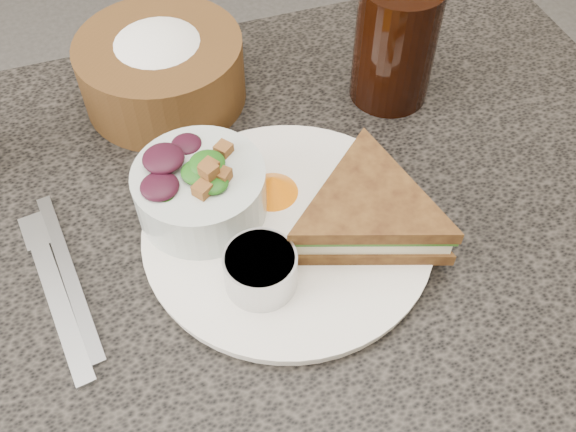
# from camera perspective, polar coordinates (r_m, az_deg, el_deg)

# --- Properties ---
(dining_table) EXTENTS (1.00, 0.70, 0.75)m
(dining_table) POSITION_cam_1_polar(r_m,az_deg,el_deg) (0.96, -2.97, -15.75)
(dining_table) COLOR black
(dining_table) RESTS_ON floor
(dinner_plate) EXTENTS (0.28, 0.28, 0.01)m
(dinner_plate) POSITION_cam_1_polar(r_m,az_deg,el_deg) (0.63, -0.00, -1.35)
(dinner_plate) COLOR white
(dinner_plate) RESTS_ON dining_table
(sandwich) EXTENTS (0.23, 0.23, 0.05)m
(sandwich) POSITION_cam_1_polar(r_m,az_deg,el_deg) (0.61, 7.20, 0.34)
(sandwich) COLOR brown
(sandwich) RESTS_ON dinner_plate
(salad_bowl) EXTENTS (0.15, 0.15, 0.07)m
(salad_bowl) POSITION_cam_1_polar(r_m,az_deg,el_deg) (0.62, -7.87, 2.81)
(salad_bowl) COLOR #B9C4BD
(salad_bowl) RESTS_ON dinner_plate
(dressing_ramekin) EXTENTS (0.09, 0.09, 0.04)m
(dressing_ramekin) POSITION_cam_1_polar(r_m,az_deg,el_deg) (0.57, -2.46, -4.84)
(dressing_ramekin) COLOR #B4B5B6
(dressing_ramekin) RESTS_ON dinner_plate
(orange_wedge) EXTENTS (0.07, 0.07, 0.02)m
(orange_wedge) POSITION_cam_1_polar(r_m,az_deg,el_deg) (0.65, -1.39, 2.79)
(orange_wedge) COLOR orange
(orange_wedge) RESTS_ON dinner_plate
(fork) EXTENTS (0.04, 0.18, 0.00)m
(fork) POSITION_cam_1_polar(r_m,az_deg,el_deg) (0.63, -19.71, -7.20)
(fork) COLOR #AEB1B4
(fork) RESTS_ON dining_table
(knife) EXTENTS (0.04, 0.20, 0.00)m
(knife) POSITION_cam_1_polar(r_m,az_deg,el_deg) (0.64, -18.91, -4.87)
(knife) COLOR #929498
(knife) RESTS_ON dining_table
(bread_basket) EXTENTS (0.20, 0.20, 0.11)m
(bread_basket) POSITION_cam_1_polar(r_m,az_deg,el_deg) (0.75, -11.28, 13.39)
(bread_basket) COLOR #4F2F16
(bread_basket) RESTS_ON dining_table
(cola_glass) EXTENTS (0.11, 0.11, 0.15)m
(cola_glass) POSITION_cam_1_polar(r_m,az_deg,el_deg) (0.74, 9.56, 15.27)
(cola_glass) COLOR black
(cola_glass) RESTS_ON dining_table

